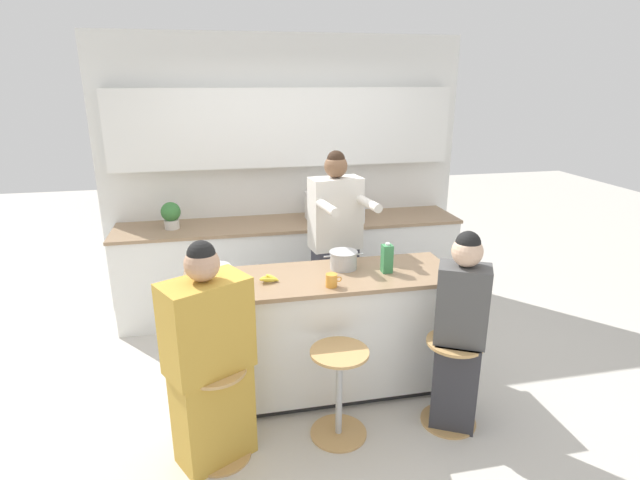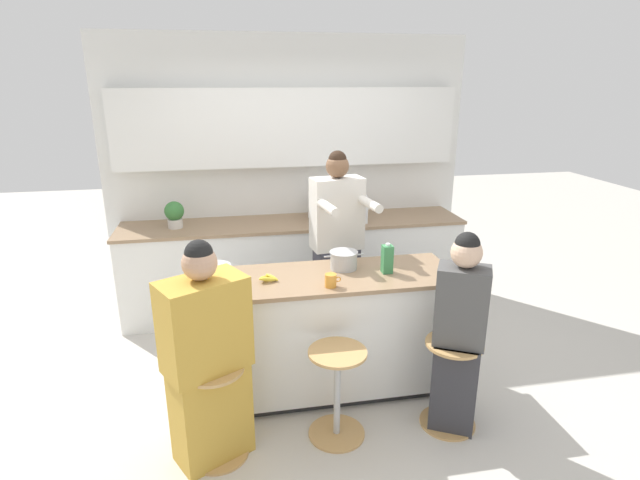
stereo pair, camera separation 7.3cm
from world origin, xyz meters
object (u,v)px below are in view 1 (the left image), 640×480
at_px(bar_stool_leftmost, 218,409).
at_px(bar_stool_rightmost, 452,378).
at_px(person_cooking, 335,255).
at_px(person_seated_near, 459,338).
at_px(fruit_bowl, 215,271).
at_px(microwave, 334,207).
at_px(bar_stool_center, 339,389).
at_px(person_wrapped_blanket, 210,362).
at_px(cooking_pot, 343,260).
at_px(banana_bunch, 268,279).
at_px(juice_carton, 387,258).
at_px(coffee_cup_near, 332,280).
at_px(potted_plant, 171,214).
at_px(kitchen_island, 322,333).

xyz_separation_m(bar_stool_leftmost, bar_stool_rightmost, (1.56, 0.01, 0.00)).
height_order(person_cooking, person_seated_near, person_cooking).
distance_m(fruit_bowl, microwave, 1.73).
bearing_deg(bar_stool_center, bar_stool_rightmost, -2.74).
xyz_separation_m(person_wrapped_blanket, cooking_pot, (0.99, 0.69, 0.32)).
bearing_deg(banana_bunch, juice_carton, 0.32).
bearing_deg(banana_bunch, bar_stool_leftmost, -125.37).
bearing_deg(coffee_cup_near, bar_stool_rightmost, -26.18).
distance_m(bar_stool_leftmost, potted_plant, 2.19).
distance_m(bar_stool_rightmost, person_cooking, 1.39).
xyz_separation_m(kitchen_island, microwave, (0.43, 1.41, 0.60)).
distance_m(bar_stool_center, cooking_pot, 0.94).
height_order(kitchen_island, bar_stool_center, kitchen_island).
relative_size(kitchen_island, microwave, 3.67).
relative_size(bar_stool_rightmost, coffee_cup_near, 5.65).
distance_m(microwave, potted_plant, 1.56).
bearing_deg(coffee_cup_near, person_cooking, 74.57).
bearing_deg(fruit_bowl, bar_stool_leftmost, -92.27).
distance_m(person_wrapped_blanket, person_seated_near, 1.61).
height_order(kitchen_island, person_seated_near, person_seated_near).
bearing_deg(bar_stool_center, person_seated_near, -2.71).
relative_size(fruit_bowl, potted_plant, 0.91).
distance_m(bar_stool_center, bar_stool_rightmost, 0.78).
bearing_deg(person_seated_near, banana_bunch, -176.68).
height_order(person_seated_near, juice_carton, person_seated_near).
distance_m(bar_stool_center, microwave, 2.12).
xyz_separation_m(kitchen_island, person_wrapped_blanket, (-0.81, -0.57, 0.20)).
distance_m(fruit_bowl, potted_plant, 1.36).
relative_size(kitchen_island, coffee_cup_near, 17.36).
relative_size(kitchen_island, cooking_pot, 6.52).
bearing_deg(kitchen_island, fruit_bowl, 168.53).
distance_m(bar_stool_center, fruit_bowl, 1.19).
relative_size(bar_stool_rightmost, person_seated_near, 0.46).
height_order(cooking_pot, banana_bunch, cooking_pot).
xyz_separation_m(person_seated_near, fruit_bowl, (-1.55, 0.73, 0.32)).
distance_m(bar_stool_rightmost, fruit_bowl, 1.80).
bearing_deg(person_seated_near, bar_stool_center, -154.81).
distance_m(person_seated_near, banana_bunch, 1.34).
bearing_deg(person_cooking, microwave, 69.28).
xyz_separation_m(kitchen_island, bar_stool_rightmost, (0.78, -0.57, -0.12)).
bearing_deg(bar_stool_rightmost, person_seated_near, -1.80).
height_order(bar_stool_center, banana_bunch, banana_bunch).
relative_size(bar_stool_center, cooking_pot, 2.12).
bearing_deg(person_cooking, person_seated_near, -72.50).
bearing_deg(kitchen_island, coffee_cup_near, -83.27).
bearing_deg(banana_bunch, cooking_pot, 13.97).
distance_m(coffee_cup_near, juice_carton, 0.49).
bearing_deg(bar_stool_center, juice_carton, 46.93).
bearing_deg(person_wrapped_blanket, banana_bunch, 24.11).
xyz_separation_m(coffee_cup_near, juice_carton, (0.45, 0.18, 0.06)).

